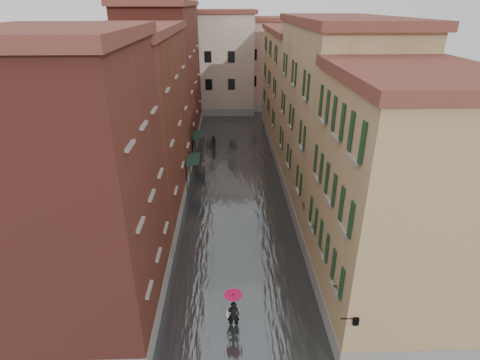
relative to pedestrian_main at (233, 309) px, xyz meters
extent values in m
plane|color=#535355|center=(0.41, 3.39, -1.21)|extent=(120.00, 120.00, 0.00)
cube|color=#3D4143|center=(0.41, 16.39, -1.11)|extent=(10.00, 60.00, 0.20)
cube|color=brown|center=(-6.59, 1.39, 5.29)|extent=(6.00, 8.00, 13.00)
cube|color=brown|center=(-6.59, 12.39, 5.04)|extent=(6.00, 14.00, 12.50)
cube|color=brown|center=(-6.59, 27.39, 5.79)|extent=(6.00, 16.00, 14.00)
cube|color=#A08A52|center=(7.41, 1.39, 4.54)|extent=(6.00, 8.00, 11.50)
cube|color=tan|center=(7.41, 12.39, 5.29)|extent=(6.00, 14.00, 13.00)
cube|color=#A08A52|center=(7.41, 27.39, 4.54)|extent=(6.00, 16.00, 11.50)
cube|color=beige|center=(-2.59, 41.39, 5.29)|extent=(12.00, 9.00, 13.00)
cube|color=tan|center=(6.41, 43.39, 4.79)|extent=(10.00, 9.00, 12.00)
cube|color=#153026|center=(-3.04, 15.51, 1.34)|extent=(1.09, 2.70, 0.31)
cylinder|color=black|center=(-3.54, 14.16, 0.19)|extent=(0.06, 0.06, 2.80)
cylinder|color=black|center=(-3.54, 16.86, 0.19)|extent=(0.06, 0.06, 2.80)
cube|color=#153026|center=(-3.04, 21.85, 1.34)|extent=(1.09, 2.77, 0.31)
cylinder|color=black|center=(-3.54, 20.46, 0.19)|extent=(0.06, 0.06, 2.80)
cylinder|color=black|center=(-3.54, 23.24, 0.19)|extent=(0.06, 0.06, 2.80)
cylinder|color=black|center=(4.46, -2.61, 1.89)|extent=(0.60, 0.05, 0.05)
cube|color=black|center=(4.76, -2.61, 1.79)|extent=(0.22, 0.22, 0.35)
cube|color=beige|center=(4.76, -2.61, 1.79)|extent=(0.14, 0.14, 0.24)
cube|color=maroon|center=(4.53, -0.97, 1.94)|extent=(0.22, 0.85, 0.18)
imported|color=#265926|center=(4.53, -0.97, 2.36)|extent=(0.59, 0.51, 0.66)
cube|color=maroon|center=(4.53, 1.65, 1.94)|extent=(0.22, 0.85, 0.18)
imported|color=#265926|center=(4.53, 1.65, 2.36)|extent=(0.59, 0.51, 0.66)
cube|color=maroon|center=(4.53, 3.74, 1.94)|extent=(0.22, 0.85, 0.18)
imported|color=#265926|center=(4.53, 3.74, 2.36)|extent=(0.59, 0.51, 0.66)
cube|color=maroon|center=(4.53, 6.28, 1.94)|extent=(0.22, 0.85, 0.18)
imported|color=#265926|center=(4.53, 6.28, 2.36)|extent=(0.59, 0.51, 0.66)
imported|color=black|center=(0.00, 0.00, -0.40)|extent=(0.60, 0.40, 1.61)
cube|color=beige|center=(-0.28, 0.05, -0.26)|extent=(0.08, 0.30, 0.38)
cylinder|color=black|center=(0.00, 0.00, 0.14)|extent=(0.02, 0.02, 1.00)
cone|color=#C30D47|center=(0.00, 0.00, 0.71)|extent=(0.87, 0.87, 0.28)
imported|color=black|center=(-1.67, 24.51, -0.45)|extent=(0.90, 0.80, 1.52)
camera|label=1|loc=(-0.12, -13.32, 13.04)|focal=28.00mm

